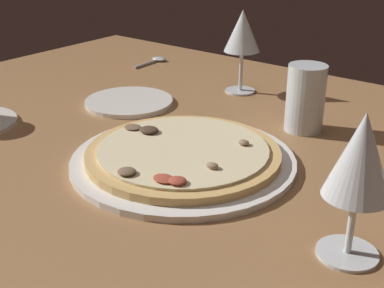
{
  "coord_description": "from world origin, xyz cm",
  "views": [
    {
      "loc": [
        -43.54,
        57.35,
        38.62
      ],
      "look_at": [
        0.76,
        1.18,
        7.0
      ],
      "focal_mm": 49.09,
      "sensor_mm": 36.0,
      "label": 1
    }
  ],
  "objects": [
    {
      "name": "wine_glass_near",
      "position": [
        -27.23,
        9.02,
        15.58
      ],
      "size": [
        7.24,
        7.24,
        16.81
      ],
      "color": "silver",
      "rests_on": "dining_table"
    },
    {
      "name": "dining_table",
      "position": [
        0.0,
        0.0,
        2.0
      ],
      "size": [
        150.0,
        110.0,
        4.0
      ],
      "primitive_type": "cube",
      "color": "#996B42",
      "rests_on": "ground"
    },
    {
      "name": "water_glass",
      "position": [
        -6.33,
        -20.97,
        9.13
      ],
      "size": [
        6.59,
        6.59,
        11.52
      ],
      "color": "silver",
      "rests_on": "dining_table"
    },
    {
      "name": "side_plate",
      "position": [
        26.84,
        -11.82,
        4.45
      ],
      "size": [
        17.25,
        17.25,
        0.9
      ],
      "primitive_type": "cylinder",
      "color": "silver",
      "rests_on": "dining_table"
    },
    {
      "name": "wine_glass_far",
      "position": [
        13.91,
        -31.9,
        16.38
      ],
      "size": [
        7.37,
        7.37,
        17.07
      ],
      "color": "silver",
      "rests_on": "dining_table"
    },
    {
      "name": "spoon",
      "position": [
        43.99,
        -38.77,
        4.46
      ],
      "size": [
        4.13,
        10.86,
        1.0
      ],
      "color": "silver",
      "rests_on": "dining_table"
    },
    {
      "name": "pizza_main",
      "position": [
        1.53,
        2.4,
        5.19
      ],
      "size": [
        33.75,
        33.75,
        3.4
      ],
      "color": "white",
      "rests_on": "dining_table"
    }
  ]
}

